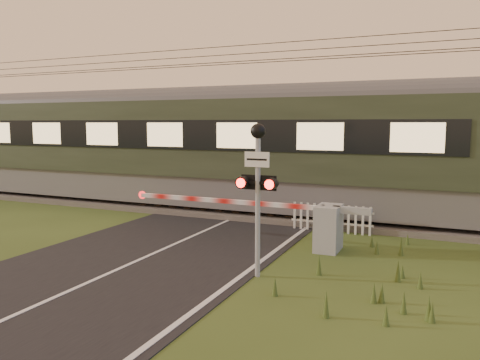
% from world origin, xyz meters
% --- Properties ---
extents(ground, '(160.00, 160.00, 0.00)m').
position_xyz_m(ground, '(0.00, 0.00, 0.00)').
color(ground, '#36481B').
rests_on(ground, ground).
extents(road, '(6.00, 140.00, 0.03)m').
position_xyz_m(road, '(0.02, -0.23, 0.01)').
color(road, black).
rests_on(road, ground).
extents(track_bed, '(140.00, 3.40, 0.39)m').
position_xyz_m(track_bed, '(0.00, 6.50, 0.07)').
color(track_bed, '#47423D').
rests_on(track_bed, ground).
extents(overhead_wires, '(120.00, 0.62, 0.62)m').
position_xyz_m(overhead_wires, '(0.00, 6.50, 5.72)').
color(overhead_wires, black).
rests_on(overhead_wires, ground).
extents(boom_gate, '(7.04, 0.92, 1.23)m').
position_xyz_m(boom_gate, '(3.67, 2.52, 0.67)').
color(boom_gate, gray).
rests_on(boom_gate, ground).
extents(crossing_signal, '(0.84, 0.35, 3.31)m').
position_xyz_m(crossing_signal, '(3.06, -0.18, 2.28)').
color(crossing_signal, gray).
rests_on(crossing_signal, ground).
extents(picket_fence, '(2.53, 0.07, 0.86)m').
position_xyz_m(picket_fence, '(3.58, 4.60, 0.44)').
color(picket_fence, silver).
rests_on(picket_fence, ground).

